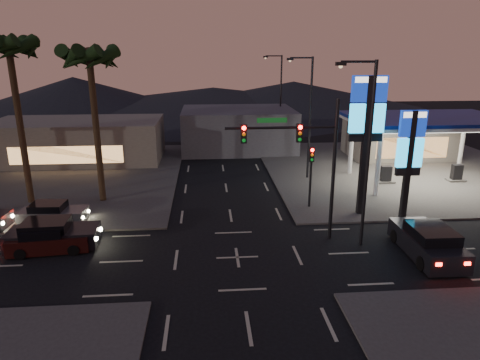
{
  "coord_description": "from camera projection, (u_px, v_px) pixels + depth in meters",
  "views": [
    {
      "loc": [
        -1.48,
        -20.27,
        10.39
      ],
      "look_at": [
        0.47,
        4.13,
        3.0
      ],
      "focal_mm": 32.0,
      "sensor_mm": 36.0,
      "label": 1
    }
  ],
  "objects": [
    {
      "name": "car_lane_a_front",
      "position": [
        52.0,
        235.0,
        23.41
      ],
      "size": [
        4.96,
        2.26,
        1.59
      ],
      "color": "black",
      "rests_on": "ground"
    },
    {
      "name": "streetlight_near",
      "position": [
        365.0,
        145.0,
        22.28
      ],
      "size": [
        2.14,
        0.25,
        10.0
      ],
      "color": "black",
      "rests_on": "ground"
    },
    {
      "name": "gas_station",
      "position": [
        428.0,
        121.0,
        33.67
      ],
      "size": [
        12.2,
        8.2,
        5.47
      ],
      "color": "silver",
      "rests_on": "ground"
    },
    {
      "name": "ground",
      "position": [
        237.0,
        257.0,
        22.46
      ],
      "size": [
        140.0,
        140.0,
        0.0
      ],
      "primitive_type": "plane",
      "color": "black",
      "rests_on": "ground"
    },
    {
      "name": "pedestal_signal",
      "position": [
        311.0,
        167.0,
        28.7
      ],
      "size": [
        0.32,
        0.39,
        4.3
      ],
      "color": "black",
      "rests_on": "ground"
    },
    {
      "name": "traffic_signal_mast",
      "position": [
        304.0,
        151.0,
        23.13
      ],
      "size": [
        6.1,
        0.39,
        8.0
      ],
      "color": "black",
      "rests_on": "ground"
    },
    {
      "name": "palm_b",
      "position": [
        10.0,
        58.0,
        27.57
      ],
      "size": [
        4.41,
        4.41,
        11.46
      ],
      "color": "black",
      "rests_on": "ground"
    },
    {
      "name": "pylon_sign_short",
      "position": [
        410.0,
        149.0,
        26.25
      ],
      "size": [
        1.6,
        0.35,
        7.0
      ],
      "color": "black",
      "rests_on": "ground"
    },
    {
      "name": "hill_left",
      "position": [
        74.0,
        94.0,
        76.93
      ],
      "size": [
        40.0,
        40.0,
        6.0
      ],
      "primitive_type": "cone",
      "color": "black",
      "rests_on": "ground"
    },
    {
      "name": "building_far_mid",
      "position": [
        238.0,
        129.0,
        46.79
      ],
      "size": [
        12.0,
        9.0,
        4.4
      ],
      "primitive_type": "cube",
      "color": "#4C4C51",
      "rests_on": "ground"
    },
    {
      "name": "hill_right",
      "position": [
        293.0,
        95.0,
        80.14
      ],
      "size": [
        50.0,
        50.0,
        5.0
      ],
      "primitive_type": "cone",
      "color": "black",
      "rests_on": "ground"
    },
    {
      "name": "corner_lot_ne",
      "position": [
        399.0,
        169.0,
        38.94
      ],
      "size": [
        24.0,
        24.0,
        0.12
      ],
      "primitive_type": "cube",
      "color": "#47443F",
      "rests_on": "ground"
    },
    {
      "name": "car_lane_b_front",
      "position": [
        52.0,
        214.0,
        26.8
      ],
      "size": [
        4.17,
        1.91,
        1.34
      ],
      "color": "#5E5D60",
      "rests_on": "ground"
    },
    {
      "name": "car_lane_a_mid",
      "position": [
        49.0,
        240.0,
        23.05
      ],
      "size": [
        4.4,
        2.15,
        1.39
      ],
      "color": "black",
      "rests_on": "ground"
    },
    {
      "name": "building_far_west",
      "position": [
        78.0,
        141.0,
        41.8
      ],
      "size": [
        16.0,
        8.0,
        4.0
      ],
      "primitive_type": "cube",
      "color": "#726B5B",
      "rests_on": "ground"
    },
    {
      "name": "suv_station",
      "position": [
        428.0,
        242.0,
        22.43
      ],
      "size": [
        2.32,
        5.17,
        1.71
      ],
      "color": "black",
      "rests_on": "ground"
    },
    {
      "name": "convenience_store",
      "position": [
        399.0,
        138.0,
        43.3
      ],
      "size": [
        10.0,
        6.0,
        4.0
      ],
      "primitive_type": "cube",
      "color": "#726B5B",
      "rests_on": "ground"
    },
    {
      "name": "streetlight_mid",
      "position": [
        308.0,
        111.0,
        34.69
      ],
      "size": [
        2.14,
        0.25,
        10.0
      ],
      "color": "black",
      "rests_on": "ground"
    },
    {
      "name": "pylon_sign_tall",
      "position": [
        367.0,
        118.0,
        26.51
      ],
      "size": [
        2.2,
        0.35,
        9.0
      ],
      "color": "black",
      "rests_on": "ground"
    },
    {
      "name": "palm_a",
      "position": [
        90.0,
        66.0,
        28.11
      ],
      "size": [
        4.41,
        4.41,
        10.86
      ],
      "color": "black",
      "rests_on": "ground"
    },
    {
      "name": "streetlight_far",
      "position": [
        279.0,
        95.0,
        48.05
      ],
      "size": [
        2.14,
        0.25,
        10.0
      ],
      "color": "black",
      "rests_on": "ground"
    },
    {
      "name": "corner_lot_nw",
      "position": [
        37.0,
        177.0,
        36.49
      ],
      "size": [
        24.0,
        24.0,
        0.12
      ],
      "primitive_type": "cube",
      "color": "#47443F",
      "rests_on": "ground"
    },
    {
      "name": "hill_center",
      "position": [
        213.0,
        98.0,
        79.14
      ],
      "size": [
        60.0,
        60.0,
        4.0
      ],
      "primitive_type": "cone",
      "color": "black",
      "rests_on": "ground"
    }
  ]
}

